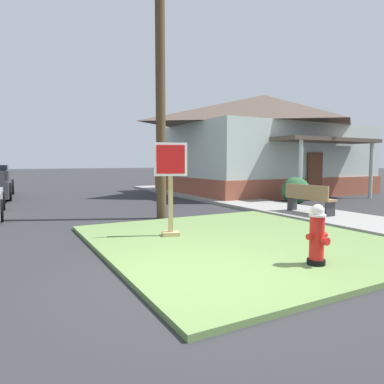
{
  "coord_description": "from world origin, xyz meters",
  "views": [
    {
      "loc": [
        -2.23,
        -4.09,
        1.65
      ],
      "look_at": [
        1.54,
        2.88,
        0.95
      ],
      "focal_mm": 32.43,
      "sensor_mm": 36.0,
      "label": 1
    }
  ],
  "objects_px": {
    "manhole_cover": "(106,227)",
    "street_bench": "(309,197)",
    "fire_hydrant": "(317,236)",
    "stop_sign": "(171,192)",
    "utility_pole": "(160,20)"
  },
  "relations": [
    {
      "from": "stop_sign",
      "to": "street_bench",
      "type": "bearing_deg",
      "value": 8.42
    },
    {
      "from": "fire_hydrant",
      "to": "utility_pole",
      "type": "xyz_separation_m",
      "value": [
        -0.19,
        5.5,
        5.02
      ]
    },
    {
      "from": "fire_hydrant",
      "to": "utility_pole",
      "type": "height_order",
      "value": "utility_pole"
    },
    {
      "from": "fire_hydrant",
      "to": "manhole_cover",
      "type": "relative_size",
      "value": 1.32
    },
    {
      "from": "stop_sign",
      "to": "manhole_cover",
      "type": "xyz_separation_m",
      "value": [
        -0.85,
        2.03,
        -1.0
      ]
    },
    {
      "from": "stop_sign",
      "to": "manhole_cover",
      "type": "bearing_deg",
      "value": 112.77
    },
    {
      "from": "utility_pole",
      "to": "manhole_cover",
      "type": "bearing_deg",
      "value": -162.86
    },
    {
      "from": "manhole_cover",
      "to": "street_bench",
      "type": "bearing_deg",
      "value": -13.13
    },
    {
      "from": "fire_hydrant",
      "to": "stop_sign",
      "type": "height_order",
      "value": "stop_sign"
    },
    {
      "from": "fire_hydrant",
      "to": "manhole_cover",
      "type": "bearing_deg",
      "value": 111.32
    },
    {
      "from": "fire_hydrant",
      "to": "stop_sign",
      "type": "relative_size",
      "value": 0.47
    },
    {
      "from": "street_bench",
      "to": "utility_pole",
      "type": "relative_size",
      "value": 0.15
    },
    {
      "from": "utility_pole",
      "to": "fire_hydrant",
      "type": "bearing_deg",
      "value": -88.05
    },
    {
      "from": "manhole_cover",
      "to": "street_bench",
      "type": "distance_m",
      "value": 5.84
    },
    {
      "from": "stop_sign",
      "to": "street_bench",
      "type": "distance_m",
      "value": 4.88
    }
  ]
}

